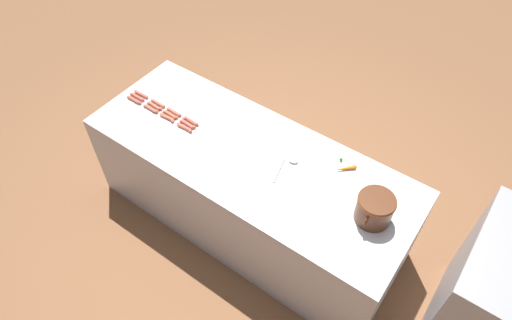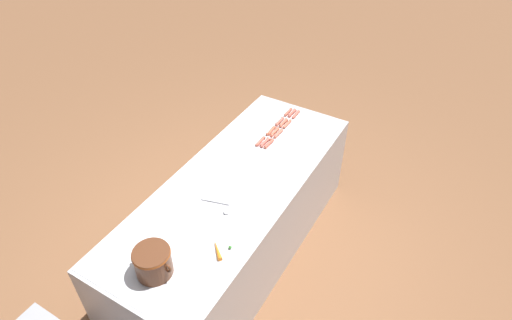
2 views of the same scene
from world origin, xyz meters
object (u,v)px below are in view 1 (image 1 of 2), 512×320
hot_dog_10 (167,117)px  hot_dog_4 (137,97)px  hot_dog_2 (174,112)px  hot_dog_11 (184,128)px  hot_dog_1 (158,103)px  hot_dog_8 (134,100)px  hot_dog_3 (190,121)px  hot_dog_9 (151,109)px  hot_dog_6 (170,115)px  serving_spoon (289,164)px  bean_pot (375,208)px  hot_dog_7 (188,124)px  hot_dog_5 (154,106)px  hot_dog_0 (141,94)px  carrot (344,168)px

hot_dog_10 → hot_dog_4: bearing=-95.5°
hot_dog_2 → hot_dog_11: (0.08, 0.18, 0.00)m
hot_dog_1 → hot_dog_8: bearing=-66.1°
hot_dog_3 → hot_dog_9: same height
hot_dog_3 → hot_dog_6: 0.18m
hot_dog_4 → hot_dog_3: bearing=94.0°
hot_dog_2 → hot_dog_11: same height
hot_dog_3 → serving_spoon: bearing=95.6°
bean_pot → hot_dog_2: bearing=-89.4°
hot_dog_4 → hot_dog_7: same height
hot_dog_5 → hot_dog_3: bearing=95.6°
hot_dog_5 → bean_pot: 1.83m
hot_dog_9 → hot_dog_0: bearing=-113.0°
hot_dog_8 → hot_dog_11: 0.53m
hot_dog_7 → hot_dog_9: (0.04, -0.34, 0.00)m
bean_pot → serving_spoon: (-0.06, -0.66, -0.10)m
hot_dog_2 → bean_pot: (-0.02, 1.66, 0.09)m
hot_dog_2 → hot_dog_8: bearing=-77.2°
hot_dog_10 → serving_spoon: bearing=98.7°
hot_dog_1 → bean_pot: (-0.02, 1.83, 0.09)m
hot_dog_1 → hot_dog_2: bearing=89.9°
serving_spoon → hot_dog_7: bearing=-82.0°
hot_dog_2 → hot_dog_4: bearing=-83.6°
serving_spoon → carrot: 0.38m
hot_dog_11 → carrot: bearing=106.6°
hot_dog_10 → bean_pot: size_ratio=0.50×
hot_dog_8 → serving_spoon: hot_dog_8 is taller
hot_dog_9 → hot_dog_5: bearing=179.4°
hot_dog_3 → serving_spoon: hot_dog_3 is taller
hot_dog_3 → serving_spoon: size_ratio=0.55×
hot_dog_7 → carrot: carrot is taller
hot_dog_4 → hot_dog_7: 0.53m
hot_dog_8 → hot_dog_0: bearing=-178.6°
hot_dog_6 → hot_dog_8: (0.04, -0.35, 0.00)m
hot_dog_5 → hot_dog_8: bearing=-76.5°
hot_dog_4 → hot_dog_11: (0.04, 0.53, 0.00)m
hot_dog_3 → hot_dog_6: same height
hot_dog_9 → hot_dog_4: bearing=-101.1°
hot_dog_4 → serving_spoon: (-0.12, 1.35, -0.01)m
hot_dog_10 → hot_dog_11: 0.18m
hot_dog_3 → hot_dog_8: same height
hot_dog_0 → hot_dog_4: size_ratio=1.00×
hot_dog_1 → hot_dog_6: same height
hot_dog_8 → carrot: size_ratio=1.00×
hot_dog_1 → hot_dog_8: size_ratio=1.00×
hot_dog_5 → hot_dog_4: bearing=-88.9°
hot_dog_8 → hot_dog_10: 0.35m
hot_dog_2 → hot_dog_11: bearing=66.3°
hot_dog_7 → hot_dog_10: (0.04, -0.17, 0.00)m
hot_dog_11 → serving_spoon: (-0.16, 0.82, -0.01)m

